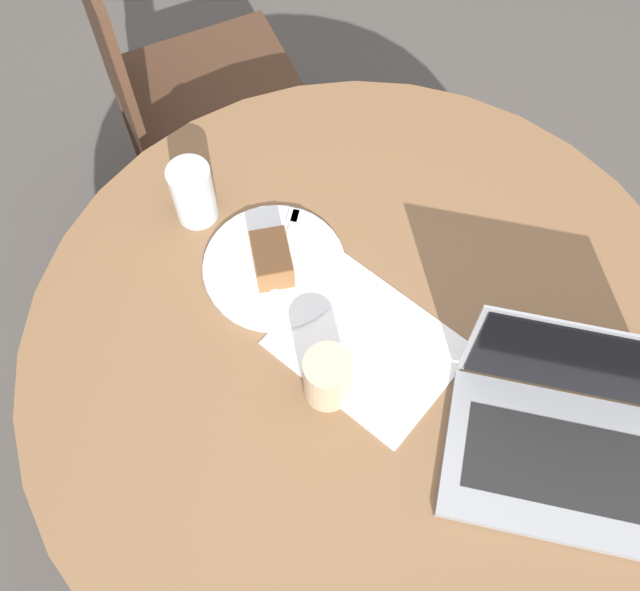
{
  "coord_description": "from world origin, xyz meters",
  "views": [
    {
      "loc": [
        0.1,
        -0.48,
        1.84
      ],
      "look_at": [
        -0.1,
        0.04,
        0.75
      ],
      "focal_mm": 42.0,
      "sensor_mm": 36.0,
      "label": 1
    }
  ],
  "objects_px": {
    "plate": "(274,267)",
    "laptop": "(562,436)",
    "coffee_glass": "(328,378)",
    "chair": "(183,97)"
  },
  "relations": [
    {
      "from": "laptop",
      "to": "chair",
      "type": "bearing_deg",
      "value": -40.15
    },
    {
      "from": "plate",
      "to": "coffee_glass",
      "type": "distance_m",
      "value": 0.24
    },
    {
      "from": "laptop",
      "to": "coffee_glass",
      "type": "bearing_deg",
      "value": -1.9
    },
    {
      "from": "laptop",
      "to": "plate",
      "type": "bearing_deg",
      "value": -22.85
    },
    {
      "from": "plate",
      "to": "coffee_glass",
      "type": "xyz_separation_m",
      "value": [
        0.17,
        -0.17,
        0.05
      ]
    },
    {
      "from": "chair",
      "to": "coffee_glass",
      "type": "height_order",
      "value": "chair"
    },
    {
      "from": "chair",
      "to": "laptop",
      "type": "bearing_deg",
      "value": 13.57
    },
    {
      "from": "coffee_glass",
      "to": "chair",
      "type": "bearing_deg",
      "value": 133.98
    },
    {
      "from": "plate",
      "to": "laptop",
      "type": "relative_size",
      "value": 0.68
    },
    {
      "from": "plate",
      "to": "coffee_glass",
      "type": "height_order",
      "value": "coffee_glass"
    }
  ]
}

